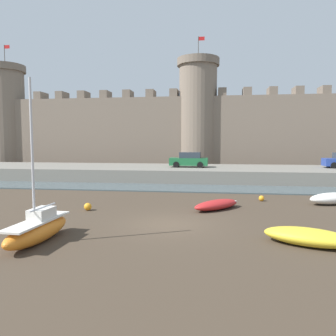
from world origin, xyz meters
The scene contains 11 objects.
ground_plane centered at (0.00, 0.00, 0.00)m, with size 160.00×160.00×0.00m, color #423528.
water_channel centered at (0.00, 12.35, 0.05)m, with size 80.00×4.50×0.10m, color #47565B.
quay_road centered at (0.00, 19.60, 0.67)m, with size 70.09×10.00×1.34m, color slate.
castle centered at (0.00, 30.53, 6.40)m, with size 63.93×5.85×18.54m.
sailboat_midflat_centre centered at (-4.96, -3.59, 0.57)m, with size 1.33×4.22×6.67m.
rowboat_foreground_right centered at (6.01, -2.56, 0.36)m, with size 3.76×2.55×0.70m.
rowboat_midflat_left centered at (2.43, 3.93, 0.31)m, with size 3.28×3.35×0.58m.
rowboat_foreground_left centered at (10.07, 6.68, 0.40)m, with size 3.74×2.68×0.76m.
mooring_buoy_near_shore centered at (5.55, 7.16, 0.19)m, with size 0.39×0.39×0.39m, color orange.
mooring_buoy_mid_mud centered at (-5.26, 2.59, 0.23)m, with size 0.45×0.45×0.45m, color orange.
car_quay_centre_west centered at (-0.38, 19.36, 2.12)m, with size 4.12×1.92×1.62m.
Camera 1 is at (2.17, -16.00, 4.18)m, focal length 35.00 mm.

